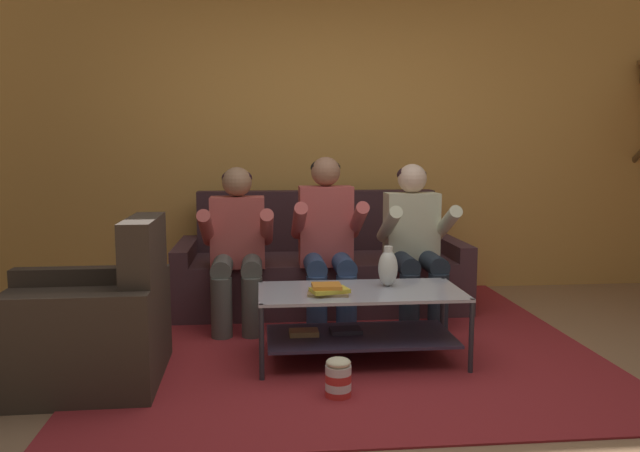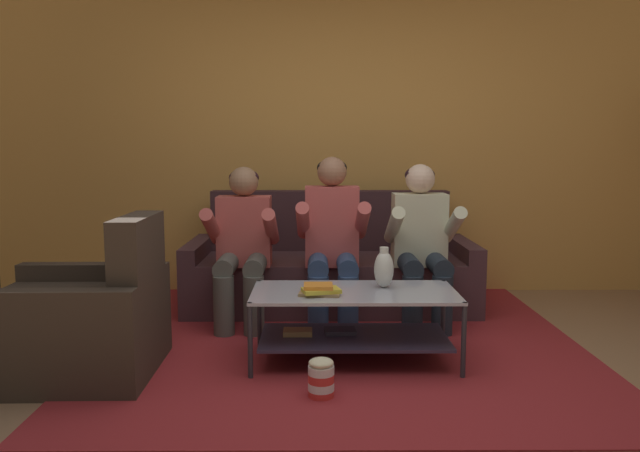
# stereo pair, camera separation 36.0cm
# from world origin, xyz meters

# --- Properties ---
(ground) EXTENTS (16.80, 16.80, 0.00)m
(ground) POSITION_xyz_m (0.00, 0.00, 0.00)
(ground) COLOR #9A7252
(back_partition) EXTENTS (8.40, 0.12, 2.90)m
(back_partition) POSITION_xyz_m (0.00, 2.46, 1.45)
(back_partition) COLOR #E2A14B
(back_partition) RESTS_ON ground
(couch) EXTENTS (2.21, 0.88, 0.90)m
(couch) POSITION_xyz_m (-0.09, 1.87, 0.29)
(couch) COLOR #492D32
(couch) RESTS_ON ground
(person_seated_left) EXTENTS (0.50, 0.58, 1.12)m
(person_seated_left) POSITION_xyz_m (-0.72, 1.34, 0.61)
(person_seated_left) COLOR #52524B
(person_seated_left) RESTS_ON ground
(person_seated_middle) EXTENTS (0.50, 0.58, 1.19)m
(person_seated_middle) POSITION_xyz_m (-0.09, 1.34, 0.64)
(person_seated_middle) COLOR navy
(person_seated_middle) RESTS_ON ground
(person_seated_right) EXTENTS (0.50, 0.58, 1.14)m
(person_seated_right) POSITION_xyz_m (0.54, 1.34, 0.62)
(person_seated_right) COLOR #212A35
(person_seated_right) RESTS_ON ground
(coffee_table) EXTENTS (1.19, 0.58, 0.43)m
(coffee_table) POSITION_xyz_m (0.01, 0.55, 0.29)
(coffee_table) COLOR #B2B4C1
(coffee_table) RESTS_ON ground
(area_rug) EXTENTS (3.02, 3.26, 0.01)m
(area_rug) POSITION_xyz_m (-0.03, 1.08, 0.01)
(area_rug) COLOR maroon
(area_rug) RESTS_ON ground
(vase) EXTENTS (0.12, 0.12, 0.24)m
(vase) POSITION_xyz_m (0.20, 0.64, 0.54)
(vase) COLOR silver
(vase) RESTS_ON coffee_table
(book_stack) EXTENTS (0.25, 0.18, 0.06)m
(book_stack) POSITION_xyz_m (-0.18, 0.45, 0.46)
(book_stack) COLOR #9D7B4F
(book_stack) RESTS_ON coffee_table
(armchair) EXTENTS (0.90, 0.83, 0.89)m
(armchair) POSITION_xyz_m (-1.51, 0.37, 0.29)
(armchair) COLOR #392D23
(armchair) RESTS_ON ground
(popcorn_tub) EXTENTS (0.13, 0.13, 0.21)m
(popcorn_tub) POSITION_xyz_m (-0.18, 0.02, 0.10)
(popcorn_tub) COLOR red
(popcorn_tub) RESTS_ON ground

